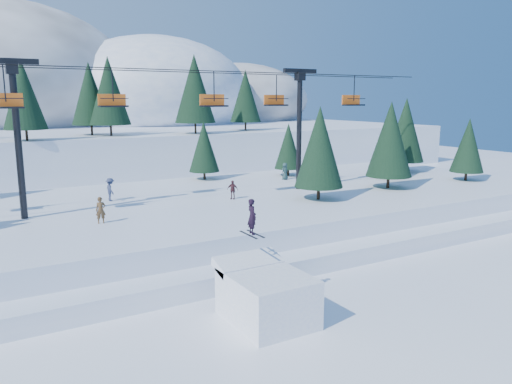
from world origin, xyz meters
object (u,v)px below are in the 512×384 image
chairlift (174,112)px  banner_near (350,259)px  jump_kicker (266,295)px  banner_far (352,258)px

chairlift → banner_near: size_ratio=16.10×
jump_kicker → chairlift: 18.64m
chairlift → banner_far: 16.80m
banner_near → banner_far: same height
banner_far → jump_kicker: bearing=-155.6°
banner_near → chairlift: bearing=115.8°
banner_near → jump_kicker: bearing=-155.9°
banner_far → banner_near: bearing=-145.3°
chairlift → banner_far: (6.52, -12.75, -8.78)m
jump_kicker → banner_far: jump_kicker is taller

